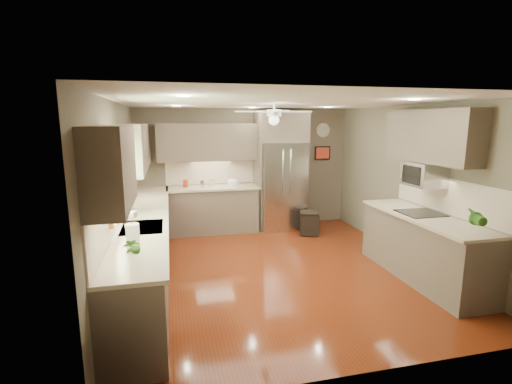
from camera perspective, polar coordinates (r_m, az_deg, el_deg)
name	(u,v)px	position (r m, az deg, el deg)	size (l,w,h in m)	color
floor	(278,269)	(5.85, 3.40, -11.68)	(5.00, 5.00, 0.00)	#531D0B
ceiling	(280,103)	(5.41, 3.70, 13.57)	(5.00, 5.00, 0.00)	white
wall_back	(245,169)	(7.90, -1.71, 3.63)	(4.50, 4.50, 0.00)	#605749
wall_front	(365,241)	(3.25, 16.44, -7.31)	(4.50, 4.50, 0.00)	#605749
wall_left	(119,196)	(5.31, -20.39, -0.59)	(5.00, 5.00, 0.00)	#605749
wall_right	(412,183)	(6.51, 22.88, 1.23)	(5.00, 5.00, 0.00)	#605749
canister_a	(186,183)	(7.53, -10.79, 1.32)	(0.09, 0.09, 0.15)	#962D10
canister_b	(202,184)	(7.49, -8.28, 1.27)	(0.09, 0.09, 0.14)	silver
canister_c	(212,182)	(7.51, -6.77, 1.48)	(0.11, 0.11, 0.19)	#B7B189
soap_bottle	(133,214)	(5.16, -18.45, -3.26)	(0.08, 0.08, 0.18)	white
potted_plant_left	(131,247)	(3.68, -18.62, -8.01)	(0.15, 0.10, 0.29)	#2E621C
potted_plant_right	(477,218)	(5.07, 30.84, -3.43)	(0.20, 0.16, 0.37)	#2E621C
bowl	(233,185)	(7.56, -3.59, 1.13)	(0.24, 0.24, 0.06)	#B7B189
left_run	(145,245)	(5.62, -16.67, -7.84)	(0.65, 4.70, 1.45)	brown
back_run	(213,209)	(7.63, -6.57, -2.54)	(1.85, 0.65, 1.45)	brown
uppers	(222,145)	(5.95, -5.29, 7.25)	(4.50, 4.70, 0.95)	brown
window	(114,180)	(4.77, -20.98, 1.80)	(0.05, 1.12, 0.92)	#BFF2B2
sink	(142,229)	(4.87, -17.09, -5.52)	(0.50, 0.70, 0.32)	silver
refrigerator	(281,173)	(7.75, 3.89, 3.01)	(1.06, 0.75, 2.45)	silver
right_run	(423,246)	(5.87, 24.37, -7.56)	(0.70, 2.20, 1.45)	brown
microwave	(424,174)	(5.91, 24.40, 2.48)	(0.43, 0.55, 0.34)	silver
ceiling_fan	(274,115)	(5.70, 2.78, 11.75)	(1.18, 1.18, 0.32)	white
recessed_lights	(270,104)	(5.79, 2.12, 13.35)	(2.84, 3.14, 0.01)	white
wall_clock	(323,130)	(8.35, 10.30, 9.36)	(0.30, 0.03, 0.30)	white
framed_print	(323,153)	(8.37, 10.20, 5.93)	(0.36, 0.03, 0.30)	black
stool	(309,223)	(7.51, 8.20, -4.74)	(0.46, 0.46, 0.46)	black
paper_towel	(133,239)	(3.94, -18.40, -6.86)	(0.13, 0.13, 0.33)	white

